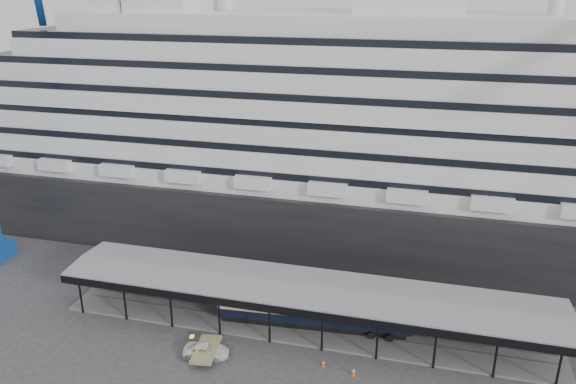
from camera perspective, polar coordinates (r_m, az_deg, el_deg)
name	(u,v)px	position (r m, az deg, el deg)	size (l,w,h in m)	color
ground	(293,351)	(62.05, 0.55, -15.85)	(200.00, 200.00, 0.00)	#353538
cruise_ship	(347,116)	(83.38, 6.02, 7.69)	(130.00, 30.00, 43.90)	black
platform_canopy	(304,307)	(64.73, 1.65, -11.61)	(56.00, 9.18, 5.30)	slate
port_truck	(206,351)	(61.56, -8.29, -15.67)	(2.20, 4.77, 1.33)	white
pullman_carriage	(314,307)	(64.42, 2.61, -11.56)	(21.85, 4.41, 21.31)	black
traffic_cone_left	(227,355)	(61.19, -6.23, -16.12)	(0.45, 0.45, 0.81)	#FA460D
traffic_cone_mid	(323,363)	(59.92, 3.62, -16.99)	(0.46, 0.46, 0.72)	#D7550B
traffic_cone_right	(354,372)	(59.08, 6.67, -17.69)	(0.48, 0.48, 0.80)	#E85E0C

